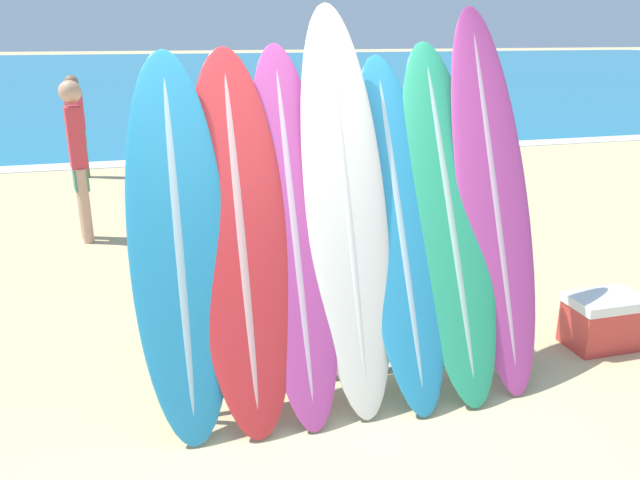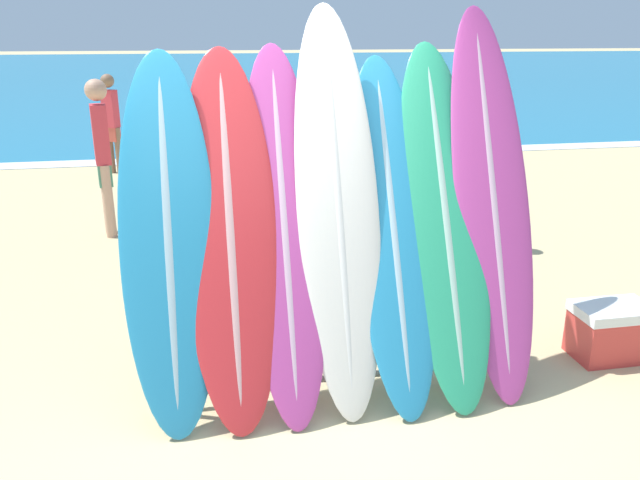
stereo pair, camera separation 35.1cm
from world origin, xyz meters
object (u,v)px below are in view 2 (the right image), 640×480
Objects in this scene: surfboard_slot_4 at (393,231)px; person_far_left at (103,153)px; surfboard_rack at (343,334)px; person_mid_beach at (111,120)px; surfboard_slot_5 at (444,221)px; person_near_water at (462,173)px; cooler_box at (611,331)px; surfboard_slot_1 at (230,236)px; surfboard_slot_2 at (284,231)px; surfboard_slot_6 at (492,200)px; surfboard_slot_0 at (169,241)px; surfboard_slot_3 at (338,208)px.

surfboard_slot_4 is 1.20× the size of person_far_left.
surfboard_rack is at bearing 16.12° from person_far_left.
surfboard_rack is 1.48× the size of person_mid_beach.
person_near_water is (1.18, 2.47, -0.27)m from surfboard_slot_5.
surfboard_slot_5 is 1.60m from cooler_box.
surfboard_slot_1 reaches higher than person_near_water.
surfboard_slot_4 is at bearing -179.95° from cooler_box.
surfboard_slot_1 is at bearing 16.10° from person_near_water.
surfboard_slot_6 reaches higher than surfboard_slot_2.
person_far_left reaches higher than surfboard_rack.
person_mid_beach is 2.93× the size of cooler_box.
cooler_box is (3.04, 0.03, -0.88)m from surfboard_slot_0.
surfboard_slot_4 is 0.96× the size of surfboard_slot_5.
surfboard_rack is 1.57× the size of person_near_water.
surfboard_slot_6 reaches higher than surfboard_slot_5.
cooler_box is at bearing 0.05° from surfboard_slot_4.
surfboard_slot_0 reaches higher than surfboard_slot_4.
surfboard_slot_3 is at bearing 93.29° from surfboard_rack.
surfboard_slot_5 is at bearing -174.89° from surfboard_slot_6.
surfboard_slot_4 is 1.32× the size of person_mid_beach.
surfboard_slot_2 is 0.90× the size of surfboard_slot_3.
person_far_left is (-1.24, 3.68, -0.13)m from surfboard_slot_1.
surfboard_slot_2 is at bearing 12.51° from person_far_left.
surfboard_slot_5 reaches higher than person_near_water.
person_near_water is at bearing 93.19° from cooler_box.
surfboard_slot_5 is at bearing 36.03° from person_near_water.
surfboard_rack is 1.08× the size of surfboard_slot_2.
cooler_box is (0.14, -2.49, -0.63)m from person_near_water.
surfboard_slot_6 is (1.36, 0.03, 0.12)m from surfboard_slot_2.
surfboard_slot_1 is 3.58m from person_near_water.
cooler_box is (2.36, -0.01, -0.90)m from surfboard_slot_2.
person_near_water is (2.22, 2.48, -0.27)m from surfboard_slot_2.
surfboard_rack is 0.81m from surfboard_slot_3.
surfboard_slot_2 is at bearing 19.80° from person_near_water.
surfboard_slot_1 reaches higher than surfboard_rack.
surfboard_slot_2 is at bearing -176.42° from surfboard_slot_3.
person_mid_beach reaches higher than surfboard_rack.
surfboard_slot_3 is 0.38m from surfboard_slot_4.
surfboard_slot_0 reaches higher than cooler_box.
surfboard_slot_6 is at bearing 2.02° from surfboard_slot_0.
person_mid_beach reaches higher than cooler_box.
surfboard_slot_6 is (1.02, 0.01, -0.01)m from surfboard_slot_3.
surfboard_slot_2 is at bearing 179.76° from cooler_box.
surfboard_rack is at bearing -5.19° from surfboard_slot_0.
surfboard_slot_0 is 3.17m from cooler_box.
surfboard_slot_4 is at bearing 1.10° from surfboard_slot_0.
surfboard_slot_0 is 2.06m from surfboard_slot_6.
person_near_water is at bearing 40.90° from surfboard_slot_0.
person_far_left is at bearing 103.44° from surfboard_slot_0.
surfboard_slot_1 is 0.68m from surfboard_slot_3.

